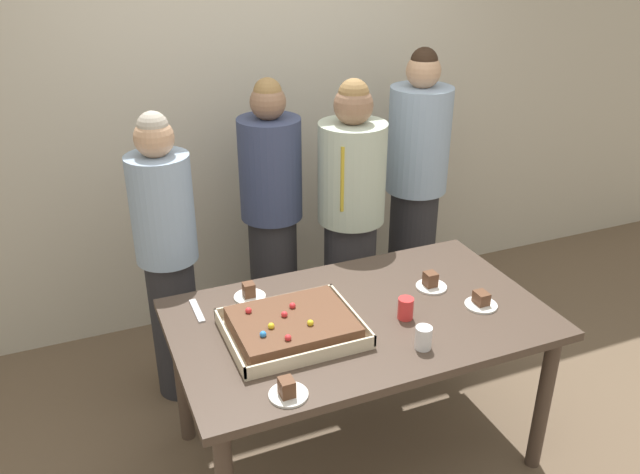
{
  "coord_description": "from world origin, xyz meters",
  "views": [
    {
      "loc": [
        -1.12,
        -2.22,
        2.39
      ],
      "look_at": [
        -0.13,
        0.15,
        1.14
      ],
      "focal_mm": 36.49,
      "sensor_mm": 36.0,
      "label": 1
    }
  ],
  "objects_px": {
    "plated_slice_near_left": "(431,283)",
    "person_far_right_suit": "(416,187)",
    "plated_slice_far_right": "(481,301)",
    "sheet_cake": "(292,326)",
    "person_striped_tie_right": "(351,221)",
    "plated_slice_far_left": "(249,294)",
    "party_table": "(359,333)",
    "cake_server_utensil": "(197,311)",
    "drink_cup_nearest": "(423,338)",
    "plated_slice_near_right": "(288,391)",
    "drink_cup_middle": "(406,308)",
    "person_green_shirt_behind": "(272,218)",
    "person_serving_front": "(168,258)"
  },
  "relations": [
    {
      "from": "party_table",
      "to": "cake_server_utensil",
      "type": "bearing_deg",
      "value": 154.77
    },
    {
      "from": "plated_slice_far_right",
      "to": "plated_slice_far_left",
      "type": "bearing_deg",
      "value": 153.74
    },
    {
      "from": "person_striped_tie_right",
      "to": "person_far_right_suit",
      "type": "distance_m",
      "value": 0.6
    },
    {
      "from": "plated_slice_far_right",
      "to": "drink_cup_nearest",
      "type": "bearing_deg",
      "value": -156.24
    },
    {
      "from": "plated_slice_near_right",
      "to": "drink_cup_nearest",
      "type": "height_order",
      "value": "drink_cup_nearest"
    },
    {
      "from": "sheet_cake",
      "to": "person_serving_front",
      "type": "bearing_deg",
      "value": 113.84
    },
    {
      "from": "sheet_cake",
      "to": "drink_cup_nearest",
      "type": "height_order",
      "value": "sheet_cake"
    },
    {
      "from": "sheet_cake",
      "to": "cake_server_utensil",
      "type": "distance_m",
      "value": 0.48
    },
    {
      "from": "plated_slice_near_right",
      "to": "person_green_shirt_behind",
      "type": "xyz_separation_m",
      "value": [
        0.43,
        1.43,
        0.04
      ]
    },
    {
      "from": "plated_slice_near_right",
      "to": "person_striped_tie_right",
      "type": "distance_m",
      "value": 1.48
    },
    {
      "from": "plated_slice_near_left",
      "to": "drink_cup_middle",
      "type": "bearing_deg",
      "value": -142.58
    },
    {
      "from": "person_serving_front",
      "to": "person_green_shirt_behind",
      "type": "distance_m",
      "value": 0.68
    },
    {
      "from": "plated_slice_far_left",
      "to": "person_green_shirt_behind",
      "type": "xyz_separation_m",
      "value": [
        0.35,
        0.7,
        0.04
      ]
    },
    {
      "from": "plated_slice_near_right",
      "to": "person_serving_front",
      "type": "distance_m",
      "value": 1.23
    },
    {
      "from": "plated_slice_far_right",
      "to": "person_striped_tie_right",
      "type": "height_order",
      "value": "person_striped_tie_right"
    },
    {
      "from": "person_green_shirt_behind",
      "to": "person_far_right_suit",
      "type": "height_order",
      "value": "person_far_right_suit"
    },
    {
      "from": "sheet_cake",
      "to": "plated_slice_far_left",
      "type": "xyz_separation_m",
      "value": [
        -0.08,
        0.36,
        -0.02
      ]
    },
    {
      "from": "sheet_cake",
      "to": "plated_slice_near_right",
      "type": "relative_size",
      "value": 3.77
    },
    {
      "from": "plated_slice_far_left",
      "to": "plated_slice_far_right",
      "type": "relative_size",
      "value": 1.0
    },
    {
      "from": "plated_slice_near_left",
      "to": "person_striped_tie_right",
      "type": "distance_m",
      "value": 0.74
    },
    {
      "from": "plated_slice_far_right",
      "to": "cake_server_utensil",
      "type": "bearing_deg",
      "value": 159.59
    },
    {
      "from": "plated_slice_near_left",
      "to": "person_far_right_suit",
      "type": "relative_size",
      "value": 0.09
    },
    {
      "from": "drink_cup_nearest",
      "to": "person_striped_tie_right",
      "type": "xyz_separation_m",
      "value": [
        0.21,
        1.15,
        0.01
      ]
    },
    {
      "from": "person_serving_front",
      "to": "drink_cup_middle",
      "type": "bearing_deg",
      "value": 20.08
    },
    {
      "from": "person_far_right_suit",
      "to": "person_striped_tie_right",
      "type": "bearing_deg",
      "value": -19.15
    },
    {
      "from": "drink_cup_middle",
      "to": "drink_cup_nearest",
      "type": "bearing_deg",
      "value": -100.9
    },
    {
      "from": "party_table",
      "to": "plated_slice_near_right",
      "type": "bearing_deg",
      "value": -141.06
    },
    {
      "from": "drink_cup_middle",
      "to": "sheet_cake",
      "type": "bearing_deg",
      "value": 171.89
    },
    {
      "from": "plated_slice_far_left",
      "to": "party_table",
      "type": "bearing_deg",
      "value": -39.19
    },
    {
      "from": "plated_slice_far_left",
      "to": "drink_cup_middle",
      "type": "xyz_separation_m",
      "value": [
        0.59,
        -0.43,
        0.03
      ]
    },
    {
      "from": "drink_cup_nearest",
      "to": "plated_slice_near_right",
      "type": "bearing_deg",
      "value": -173.23
    },
    {
      "from": "plated_slice_near_right",
      "to": "drink_cup_nearest",
      "type": "bearing_deg",
      "value": 6.77
    },
    {
      "from": "plated_slice_near_left",
      "to": "plated_slice_far_right",
      "type": "bearing_deg",
      "value": -61.33
    },
    {
      "from": "drink_cup_middle",
      "to": "person_far_right_suit",
      "type": "relative_size",
      "value": 0.06
    },
    {
      "from": "person_green_shirt_behind",
      "to": "drink_cup_middle",
      "type": "bearing_deg",
      "value": 26.24
    },
    {
      "from": "plated_slice_near_left",
      "to": "person_striped_tie_right",
      "type": "bearing_deg",
      "value": 96.52
    },
    {
      "from": "plated_slice_near_left",
      "to": "plated_slice_near_right",
      "type": "relative_size",
      "value": 1.0
    },
    {
      "from": "party_table",
      "to": "cake_server_utensil",
      "type": "height_order",
      "value": "cake_server_utensil"
    },
    {
      "from": "person_serving_front",
      "to": "plated_slice_far_left",
      "type": "bearing_deg",
      "value": 7.2
    },
    {
      "from": "drink_cup_nearest",
      "to": "cake_server_utensil",
      "type": "height_order",
      "value": "drink_cup_nearest"
    },
    {
      "from": "person_serving_front",
      "to": "person_striped_tie_right",
      "type": "bearing_deg",
      "value": 66.71
    },
    {
      "from": "person_far_right_suit",
      "to": "plated_slice_near_left",
      "type": "bearing_deg",
      "value": 22.71
    },
    {
      "from": "sheet_cake",
      "to": "plated_slice_near_right",
      "type": "distance_m",
      "value": 0.41
    },
    {
      "from": "person_green_shirt_behind",
      "to": "person_striped_tie_right",
      "type": "distance_m",
      "value": 0.45
    },
    {
      "from": "cake_server_utensil",
      "to": "person_striped_tie_right",
      "type": "distance_m",
      "value": 1.13
    },
    {
      "from": "drink_cup_middle",
      "to": "cake_server_utensil",
      "type": "relative_size",
      "value": 0.5
    },
    {
      "from": "plated_slice_near_right",
      "to": "plated_slice_far_left",
      "type": "bearing_deg",
      "value": 84.08
    },
    {
      "from": "plated_slice_far_right",
      "to": "drink_cup_middle",
      "type": "relative_size",
      "value": 1.5
    },
    {
      "from": "plated_slice_far_right",
      "to": "sheet_cake",
      "type": "bearing_deg",
      "value": 172.53
    },
    {
      "from": "party_table",
      "to": "person_serving_front",
      "type": "height_order",
      "value": "person_serving_front"
    }
  ]
}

